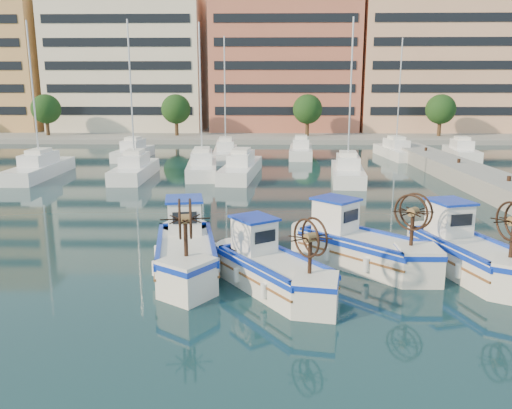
# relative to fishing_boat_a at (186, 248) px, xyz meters

# --- Properties ---
(ground) EXTENTS (300.00, 300.00, 0.00)m
(ground) POSITION_rel_fishing_boat_a_xyz_m (4.36, -1.45, -0.86)
(ground) COLOR #183D3F
(ground) RESTS_ON ground
(waterfront) EXTENTS (180.00, 40.00, 25.60)m
(waterfront) POSITION_rel_fishing_boat_a_xyz_m (13.60, 63.59, 10.24)
(waterfront) COLOR gray
(waterfront) RESTS_ON ground
(yacht_marina) EXTENTS (39.58, 22.42, 11.50)m
(yacht_marina) POSITION_rel_fishing_boat_a_xyz_m (1.53, 26.34, -0.33)
(yacht_marina) COLOR white
(yacht_marina) RESTS_ON ground
(fishing_boat_a) EXTENTS (2.84, 5.16, 3.13)m
(fishing_boat_a) POSITION_rel_fishing_boat_a_xyz_m (0.00, 0.00, 0.00)
(fishing_boat_a) COLOR silver
(fishing_boat_a) RESTS_ON ground
(fishing_boat_b) EXTENTS (3.96, 4.60, 2.82)m
(fishing_boat_b) POSITION_rel_fishing_boat_a_xyz_m (3.09, -1.66, -0.08)
(fishing_boat_b) COLOR silver
(fishing_boat_b) RESTS_ON ground
(fishing_boat_c) EXTENTS (4.70, 4.70, 3.05)m
(fishing_boat_c) POSITION_rel_fishing_boat_a_xyz_m (6.38, 0.76, -0.02)
(fishing_boat_c) COLOR silver
(fishing_boat_c) RESTS_ON ground
(fishing_boat_d) EXTENTS (3.17, 5.06, 3.06)m
(fishing_boat_d) POSITION_rel_fishing_boat_a_xyz_m (10.08, 0.08, -0.02)
(fishing_boat_d) COLOR silver
(fishing_boat_d) RESTS_ON ground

